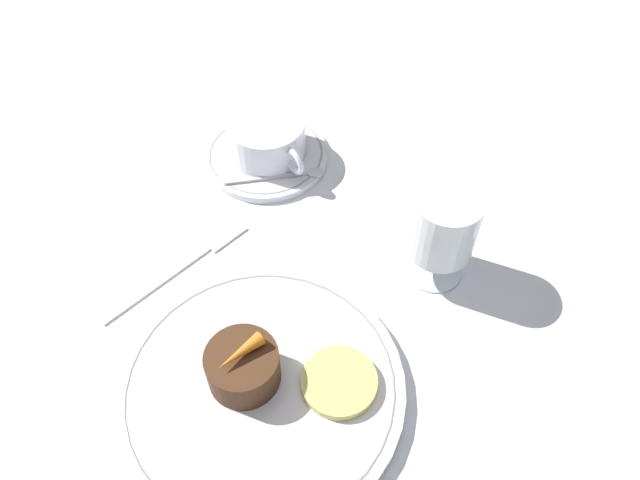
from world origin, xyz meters
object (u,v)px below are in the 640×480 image
(fork, at_px, (192,259))
(dessert_cake, at_px, (243,367))
(dinner_plate, at_px, (261,388))
(wine_glass, at_px, (443,229))
(coffee_cup, at_px, (267,137))

(fork, height_order, dessert_cake, dessert_cake)
(dinner_plate, relative_size, dessert_cake, 3.97)
(wine_glass, bearing_deg, dinner_plate, -89.73)
(fork, distance_m, dessert_cake, 0.17)
(wine_glass, bearing_deg, fork, -131.17)
(coffee_cup, relative_size, wine_glass, 1.07)
(dinner_plate, height_order, fork, dinner_plate)
(coffee_cup, bearing_deg, dinner_plate, -36.43)
(wine_glass, xyz_separation_m, dessert_cake, (-0.02, -0.24, -0.04))
(fork, bearing_deg, dessert_cake, -12.52)
(dinner_plate, relative_size, fork, 1.44)
(dinner_plate, distance_m, coffee_cup, 0.33)
(dinner_plate, relative_size, coffee_cup, 2.24)
(wine_glass, xyz_separation_m, fork, (-0.18, -0.20, -0.07))
(fork, relative_size, dessert_cake, 2.75)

